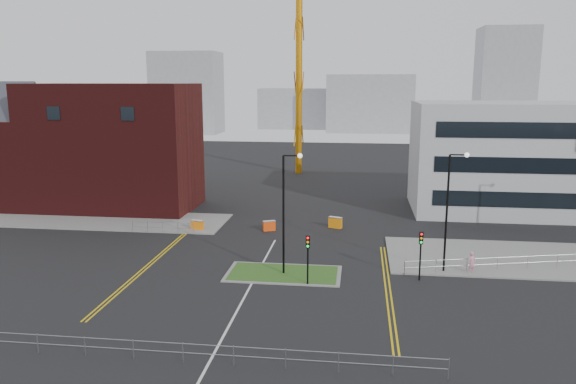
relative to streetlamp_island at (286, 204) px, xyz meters
name	(u,v)px	position (x,y,z in m)	size (l,w,h in m)	color
ground	(234,316)	(-2.22, -8.00, -5.41)	(200.00, 200.00, 0.00)	black
pavement_left	(93,220)	(-22.22, 14.00, -5.35)	(28.00, 8.00, 0.12)	slate
pavement_right	(537,259)	(19.78, 6.00, -5.35)	(24.00, 10.00, 0.12)	slate
island_kerb	(284,274)	(-0.22, 0.00, -5.37)	(8.60, 4.60, 0.08)	slate
grass_island	(284,273)	(-0.22, 0.00, -5.35)	(8.00, 4.00, 0.12)	#25521B
brick_building	(89,148)	(-25.19, 20.00, 1.44)	(24.20, 10.07, 14.24)	#431011
office_block	(530,158)	(23.79, 23.97, 0.59)	(25.00, 12.20, 12.00)	#AFB1B4
streetlamp_island	(286,204)	(0.00, 0.00, 0.00)	(1.46, 0.36, 9.18)	black
streetlamp_right_near	(450,203)	(12.00, 2.00, 0.00)	(1.46, 0.36, 9.18)	black
traffic_light_island	(308,250)	(1.78, -2.02, -2.85)	(0.28, 0.33, 3.65)	black
traffic_light_right	(421,246)	(9.78, -0.02, -2.85)	(0.28, 0.33, 3.65)	black
railing_front	(208,350)	(-2.22, -14.00, -4.63)	(24.05, 0.05, 1.10)	gray
railing_left	(163,226)	(-13.22, 10.00, -4.67)	(6.05, 0.05, 1.10)	gray
railing_right	(528,260)	(18.28, 3.50, -4.63)	(19.05, 5.05, 1.10)	gray
centre_line	(241,304)	(-2.22, -6.00, -5.41)	(0.15, 30.00, 0.01)	silver
yellow_left_a	(153,260)	(-11.22, 2.00, -5.41)	(0.12, 24.00, 0.01)	gold
yellow_left_b	(156,260)	(-10.92, 2.00, -5.41)	(0.12, 24.00, 0.01)	gold
yellow_right_a	(386,288)	(7.28, -2.00, -5.41)	(0.12, 20.00, 0.01)	gold
yellow_right_b	(390,289)	(7.58, -2.00, -5.41)	(0.12, 20.00, 0.01)	gold
skyline_a	(187,93)	(-42.22, 112.00, 5.59)	(18.00, 12.00, 22.00)	gray
skyline_b	(370,103)	(7.78, 122.00, 2.59)	(24.00, 12.00, 16.00)	gray
skyline_c	(504,82)	(42.78, 117.00, 8.59)	(14.00, 12.00, 28.00)	gray
skyline_d	(309,108)	(-10.22, 132.00, 0.59)	(30.00, 12.00, 12.00)	gray
pedestrian	(472,263)	(13.80, 1.82, -4.54)	(0.64, 0.42, 1.75)	pink
barrier_left	(197,225)	(-10.22, 11.39, -4.85)	(1.28, 0.64, 1.03)	orange
barrier_mid	(269,225)	(-3.28, 12.18, -4.87)	(1.25, 0.82, 1.00)	#FF490E
barrier_right	(335,222)	(3.03, 14.07, -4.81)	(1.39, 0.88, 1.11)	orange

